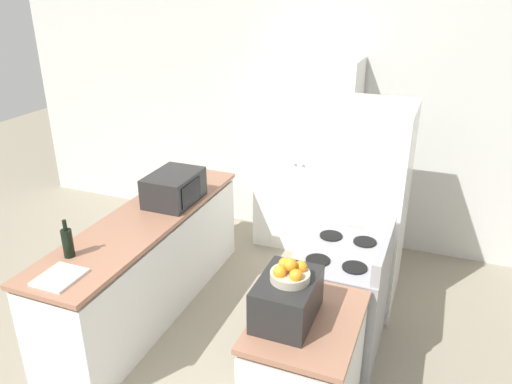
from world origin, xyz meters
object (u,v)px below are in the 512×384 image
microwave (174,188)px  wine_bottle (68,242)px  toaster_oven (287,299)px  refrigerator (364,207)px  fruit_bowl (290,273)px  stove (338,302)px  pantry_cabinet (306,156)px

microwave → wine_bottle: wine_bottle is taller
toaster_oven → refrigerator: bearing=85.0°
toaster_oven → fruit_bowl: bearing=14.6°
wine_bottle → toaster_oven: size_ratio=0.64×
stove → microwave: bearing=168.5°
wine_bottle → pantry_cabinet: bearing=66.2°
fruit_bowl → pantry_cabinet: bearing=104.1°
wine_bottle → fruit_bowl: size_ratio=1.26×
stove → toaster_oven: bearing=-98.9°
wine_bottle → refrigerator: bearing=41.6°
microwave → fruit_bowl: (1.43, -1.18, 0.17)m
pantry_cabinet → stove: 1.83m
pantry_cabinet → stove: size_ratio=1.92×
fruit_bowl → toaster_oven: bearing=-165.4°
microwave → fruit_bowl: 1.86m
toaster_oven → wine_bottle: bearing=176.7°
pantry_cabinet → toaster_oven: (0.60, -2.44, 0.01)m
stove → wine_bottle: (-1.77, -0.77, 0.54)m
toaster_oven → microwave: bearing=140.2°
stove → toaster_oven: toaster_oven is taller
microwave → wine_bottle: 1.11m
stove → microwave: microwave is taller
pantry_cabinet → wine_bottle: 2.57m
stove → pantry_cabinet: bearing=115.0°
stove → wine_bottle: wine_bottle is taller
microwave → toaster_oven: size_ratio=1.16×
wine_bottle → stove: bearing=23.5°
pantry_cabinet → refrigerator: size_ratio=1.13×
toaster_oven → stove: bearing=81.1°
refrigerator → wine_bottle: 2.39m
microwave → toaster_oven: microwave is taller
stove → toaster_oven: size_ratio=2.34×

